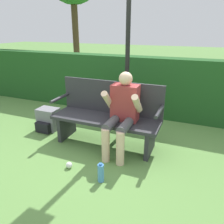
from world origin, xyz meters
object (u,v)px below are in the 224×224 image
backpack (48,120)px  water_bottle (101,173)px  park_bench (107,115)px  signpost (128,38)px  person_seated (122,110)px

backpack → water_bottle: bearing=-32.7°
park_bench → backpack: (-1.16, 0.03, -0.28)m
backpack → water_bottle: backpack is taller
backpack → water_bottle: 1.75m
backpack → signpost: signpost is taller
signpost → person_seated: bearing=-76.7°
park_bench → signpost: size_ratio=0.58×
park_bench → water_bottle: bearing=-71.4°
signpost → park_bench: bearing=-108.8°
park_bench → signpost: 1.20m
person_seated → water_bottle: person_seated is taller
park_bench → person_seated: size_ratio=1.42×
person_seated → water_bottle: bearing=-88.9°
park_bench → water_bottle: size_ratio=6.62×
park_bench → water_bottle: (0.31, -0.91, -0.35)m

